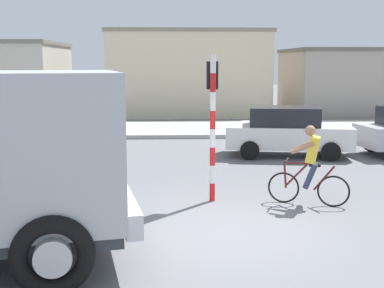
{
  "coord_description": "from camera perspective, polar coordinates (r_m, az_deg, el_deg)",
  "views": [
    {
      "loc": [
        -1.09,
        -8.95,
        3.04
      ],
      "look_at": [
        -0.59,
        2.5,
        1.2
      ],
      "focal_mm": 48.04,
      "sensor_mm": 36.0,
      "label": 1
    }
  ],
  "objects": [
    {
      "name": "sidewalk_far",
      "position": [
        22.92,
        0.26,
        1.7
      ],
      "size": [
        80.0,
        5.0,
        0.16
      ],
      "primitive_type": "cube",
      "color": "#ADADA8",
      "rests_on": "ground"
    },
    {
      "name": "car_red_near",
      "position": [
        16.96,
        10.48,
        1.43
      ],
      "size": [
        4.2,
        2.3,
        1.6
      ],
      "color": "white",
      "rests_on": "ground"
    },
    {
      "name": "building_mid_block",
      "position": [
        30.25,
        -0.46,
        7.91
      ],
      "size": [
        9.07,
        6.22,
        4.8
      ],
      "color": "beige",
      "rests_on": "ground"
    },
    {
      "name": "pedestrian_near_kerb",
      "position": [
        17.96,
        -13.66,
        1.84
      ],
      "size": [
        0.34,
        0.22,
        1.62
      ],
      "color": "#2D334C",
      "rests_on": "ground"
    },
    {
      "name": "ground_plane",
      "position": [
        9.52,
        4.27,
        -9.53
      ],
      "size": [
        120.0,
        120.0,
        0.0
      ],
      "primitive_type": "plane",
      "color": "slate"
    },
    {
      "name": "cyclist",
      "position": [
        11.19,
        12.92,
        -2.34
      ],
      "size": [
        1.63,
        0.73,
        1.72
      ],
      "color": "black",
      "rests_on": "ground"
    },
    {
      "name": "building_corner_right",
      "position": [
        31.53,
        17.51,
        6.62
      ],
      "size": [
        7.66,
        6.82,
        3.78
      ],
      "color": "#9E9389",
      "rests_on": "ground"
    },
    {
      "name": "traffic_light_pole",
      "position": [
        11.14,
        2.29,
        4.1
      ],
      "size": [
        0.24,
        0.43,
        3.2
      ],
      "color": "red",
      "rests_on": "ground"
    }
  ]
}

